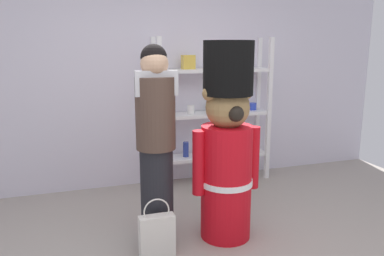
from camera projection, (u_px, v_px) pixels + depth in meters
back_wall at (148, 78)px, 4.58m from camera, size 6.40×0.12×2.60m
merchandise_shelf at (212, 111)px, 4.70m from camera, size 1.44×0.35×1.78m
teddy_bear_guard at (227, 145)px, 3.27m from camera, size 0.62×0.46×1.72m
person_shopper at (156, 142)px, 3.17m from camera, size 0.34×0.33×1.69m
shopping_bag at (157, 235)px, 3.07m from camera, size 0.29×0.10×0.49m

